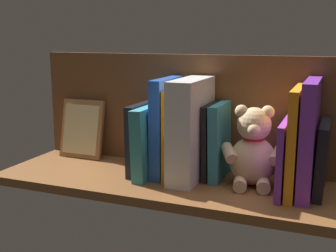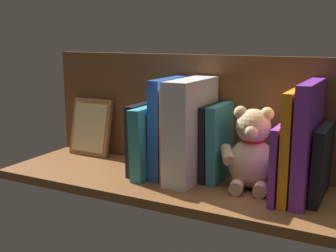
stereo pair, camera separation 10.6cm
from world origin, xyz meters
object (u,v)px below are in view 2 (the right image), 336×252
teddy_bear (252,153)px  dictionary_thick_white (191,130)px  book_0 (322,162)px  picture_frame_leaning (91,127)px

teddy_bear → dictionary_thick_white: dictionary_thick_white is taller
book_0 → picture_frame_leaning: bearing=-4.7°
teddy_bear → picture_frame_leaning: (51.30, -6.20, -0.17)cm
book_0 → teddy_bear: size_ratio=0.87×
teddy_bear → dictionary_thick_white: bearing=-7.5°
picture_frame_leaning → dictionary_thick_white: bearing=169.0°
dictionary_thick_white → teddy_bear: bearing=-177.0°
book_0 → dictionary_thick_white: size_ratio=0.67×
book_0 → picture_frame_leaning: size_ratio=0.99×
book_0 → dictionary_thick_white: (30.69, 1.50, 4.34)cm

